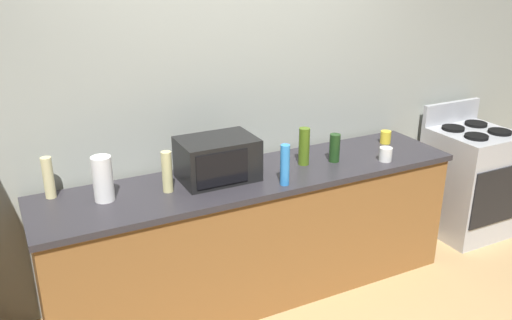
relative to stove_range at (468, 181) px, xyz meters
The scene contains 12 objects.
back_wall 2.23m from the stove_range, 168.41° to the left, with size 6.40×0.10×2.70m, color #9EA399.
counter_run 2.00m from the stove_range, behind, with size 2.84×0.64×0.90m.
stove_range is the anchor object (origin of this frame).
microwave 2.32m from the stove_range, behind, with size 0.48×0.35×0.27m.
paper_towel_roll 3.02m from the stove_range, behind, with size 0.12×0.12×0.27m, color white.
bottle_olive_oil 1.72m from the stove_range, behind, with size 0.07×0.07×0.26m, color #4C6B19.
bottle_hand_soap 3.30m from the stove_range, behind, with size 0.06×0.06×0.25m, color beige.
bottle_wine 1.51m from the stove_range, behind, with size 0.07×0.07×0.20m, color #1E3F19.
bottle_vinegar 2.66m from the stove_range, behind, with size 0.06×0.06×0.25m, color beige.
bottle_spray_cleaner 2.01m from the stove_range, behind, with size 0.06×0.06×0.26m, color #338CE5.
mug_yellow 0.98m from the stove_range, behind, with size 0.08×0.08×0.10m, color yellow.
mug_white 1.21m from the stove_range, behind, with size 0.09×0.09×0.10m, color white.
Camera 1 is at (-1.46, -2.49, 2.25)m, focal length 37.68 mm.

